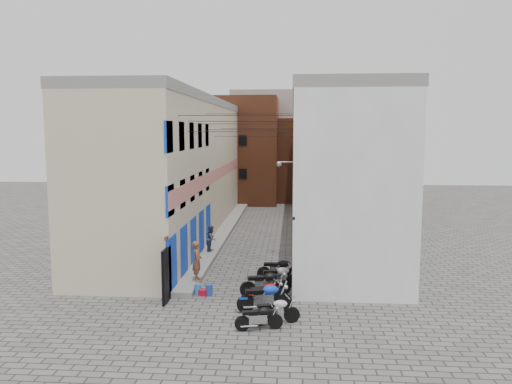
% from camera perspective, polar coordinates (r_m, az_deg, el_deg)
% --- Properties ---
extents(ground, '(90.00, 90.00, 0.00)m').
position_cam_1_polar(ground, '(20.80, -2.93, -12.21)').
color(ground, '#575552').
rests_on(ground, ground).
extents(plinth, '(0.90, 26.00, 0.25)m').
position_cam_1_polar(plinth, '(33.48, -3.64, -4.58)').
color(plinth, gray).
rests_on(plinth, ground).
extents(building_left, '(5.10, 27.00, 9.00)m').
position_cam_1_polar(building_left, '(33.37, -8.70, 2.90)').
color(building_left, beige).
rests_on(building_left, ground).
extents(building_right, '(5.94, 26.00, 9.00)m').
position_cam_1_polar(building_right, '(32.66, 8.66, 2.82)').
color(building_right, silver).
rests_on(building_right, ground).
extents(building_far_brick_left, '(6.00, 6.00, 10.00)m').
position_cam_1_polar(building_far_brick_left, '(47.73, -1.14, 4.79)').
color(building_far_brick_left, brown).
rests_on(building_far_brick_left, ground).
extents(building_far_brick_right, '(5.00, 6.00, 8.00)m').
position_cam_1_polar(building_far_brick_right, '(49.57, 4.85, 3.69)').
color(building_far_brick_right, brown).
rests_on(building_far_brick_right, ground).
extents(building_far_concrete, '(8.00, 5.00, 11.00)m').
position_cam_1_polar(building_far_concrete, '(53.56, 1.60, 5.57)').
color(building_far_concrete, gray).
rests_on(building_far_concrete, ground).
extents(far_shopfront, '(2.00, 0.30, 2.40)m').
position_cam_1_polar(far_shopfront, '(45.11, 1.06, -0.18)').
color(far_shopfront, black).
rests_on(far_shopfront, ground).
extents(overhead_wires, '(5.80, 13.02, 1.32)m').
position_cam_1_polar(overhead_wires, '(27.25, -1.00, 7.60)').
color(overhead_wires, black).
rests_on(overhead_wires, ground).
extents(motorcycle_a, '(1.77, 0.90, 0.98)m').
position_cam_1_polar(motorcycle_a, '(17.70, 0.33, -14.02)').
color(motorcycle_a, black).
rests_on(motorcycle_a, ground).
extents(motorcycle_b, '(1.93, 1.11, 1.06)m').
position_cam_1_polar(motorcycle_b, '(18.19, 2.18, -13.30)').
color(motorcycle_b, silver).
rests_on(motorcycle_b, ground).
extents(motorcycle_c, '(2.24, 1.12, 1.24)m').
position_cam_1_polar(motorcycle_c, '(19.31, 0.99, -11.78)').
color(motorcycle_c, '#0D37CE').
rests_on(motorcycle_c, ground).
extents(motorcycle_d, '(1.79, 1.18, 0.99)m').
position_cam_1_polar(motorcycle_d, '(20.17, 1.13, -11.34)').
color(motorcycle_d, '#AB110C').
rests_on(motorcycle_d, ground).
extents(motorcycle_e, '(2.22, 1.13, 1.23)m').
position_cam_1_polar(motorcycle_e, '(20.98, 1.06, -10.26)').
color(motorcycle_e, black).
rests_on(motorcycle_e, ground).
extents(motorcycle_f, '(2.01, 0.97, 1.12)m').
position_cam_1_polar(motorcycle_f, '(22.13, 2.56, -9.50)').
color(motorcycle_f, '#B7B7BC').
rests_on(motorcycle_f, ground).
extents(motorcycle_g, '(2.07, 0.72, 1.19)m').
position_cam_1_polar(motorcycle_g, '(23.11, 2.66, -8.69)').
color(motorcycle_g, black).
rests_on(motorcycle_g, ground).
extents(person_a, '(0.53, 0.71, 1.78)m').
position_cam_1_polar(person_a, '(22.38, -6.75, -7.80)').
color(person_a, brown).
rests_on(person_a, plinth).
extents(person_b, '(0.66, 0.78, 1.43)m').
position_cam_1_polar(person_b, '(27.63, -5.11, -5.30)').
color(person_b, '#384255').
rests_on(person_b, plinth).
extents(water_jug_near, '(0.33, 0.33, 0.46)m').
position_cam_1_polar(water_jug_near, '(21.33, -5.38, -11.08)').
color(water_jug_near, '#2040A3').
rests_on(water_jug_near, ground).
extents(water_jug_far, '(0.34, 0.34, 0.45)m').
position_cam_1_polar(water_jug_far, '(21.48, -6.68, -10.99)').
color(water_jug_far, blue).
rests_on(water_jug_far, ground).
extents(red_crate, '(0.47, 0.42, 0.24)m').
position_cam_1_polar(red_crate, '(21.41, -6.07, -11.33)').
color(red_crate, red).
rests_on(red_crate, ground).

